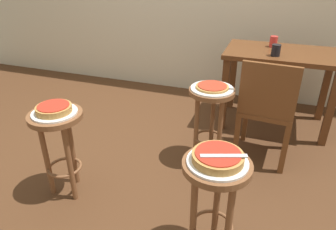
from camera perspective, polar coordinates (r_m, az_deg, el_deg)
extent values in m
plane|color=#4C2D19|center=(2.63, -6.63, -7.94)|extent=(6.00, 6.00, 0.00)
cylinder|color=brown|center=(1.55, 8.91, -9.12)|extent=(0.34, 0.34, 0.03)
cylinder|color=brown|center=(1.83, 8.87, -15.06)|extent=(0.04, 0.04, 0.59)
cylinder|color=brown|center=(1.72, 4.63, -17.89)|extent=(0.04, 0.04, 0.59)
cylinder|color=brown|center=(1.70, 10.95, -19.09)|extent=(0.04, 0.04, 0.59)
torus|color=brown|center=(1.81, 7.96, -19.29)|extent=(0.23, 0.23, 0.02)
cylinder|color=silver|center=(1.53, 8.98, -8.41)|extent=(0.30, 0.30, 0.01)
cylinder|color=#B78442|center=(1.52, 9.05, -7.62)|extent=(0.25, 0.25, 0.04)
cylinder|color=red|center=(1.51, 9.11, -6.90)|extent=(0.22, 0.22, 0.01)
cylinder|color=brown|center=(2.09, -19.83, -0.16)|extent=(0.34, 0.34, 0.03)
cylinder|color=brown|center=(2.31, -17.05, -5.83)|extent=(0.04, 0.04, 0.59)
cylinder|color=brown|center=(2.27, -21.24, -7.36)|extent=(0.04, 0.04, 0.59)
cylinder|color=brown|center=(2.16, -17.43, -8.46)|extent=(0.04, 0.04, 0.59)
torus|color=brown|center=(2.30, -18.25, -9.00)|extent=(0.23, 0.23, 0.02)
cylinder|color=silver|center=(2.08, -19.93, 0.41)|extent=(0.28, 0.28, 0.01)
cylinder|color=#B78442|center=(2.07, -20.04, 1.05)|extent=(0.22, 0.22, 0.04)
cylinder|color=red|center=(2.06, -20.15, 1.62)|extent=(0.19, 0.19, 0.01)
cylinder|color=brown|center=(2.34, 7.98, 4.25)|extent=(0.34, 0.34, 0.03)
cylinder|color=brown|center=(2.57, 8.04, -1.23)|extent=(0.04, 0.04, 0.59)
cylinder|color=brown|center=(2.45, 5.16, -2.58)|extent=(0.04, 0.04, 0.59)
cylinder|color=brown|center=(2.42, 9.37, -3.28)|extent=(0.04, 0.04, 0.59)
torus|color=brown|center=(2.53, 7.40, -4.07)|extent=(0.23, 0.23, 0.02)
cylinder|color=silver|center=(2.33, 8.02, 4.78)|extent=(0.32, 0.32, 0.01)
cylinder|color=#B78442|center=(2.33, 8.04, 5.09)|extent=(0.24, 0.24, 0.01)
cylinder|color=#B23823|center=(2.33, 8.06, 5.33)|extent=(0.21, 0.21, 0.01)
cube|color=#5B3319|center=(3.04, 20.10, 10.47)|extent=(1.00, 0.60, 0.04)
cube|color=#5B3319|center=(2.95, 10.19, 3.61)|extent=(0.06, 0.06, 0.69)
cube|color=#5B3319|center=(2.97, 27.42, 0.95)|extent=(0.06, 0.06, 0.69)
cube|color=#5B3319|center=(3.41, 11.71, 6.82)|extent=(0.06, 0.06, 0.69)
cube|color=#5B3319|center=(3.43, 26.64, 4.50)|extent=(0.06, 0.06, 0.69)
cylinder|color=black|center=(2.86, 19.03, 11.07)|extent=(0.08, 0.08, 0.10)
cylinder|color=red|center=(3.14, 18.63, 12.54)|extent=(0.07, 0.07, 0.10)
cube|color=brown|center=(2.57, 17.61, 1.11)|extent=(0.43, 0.43, 0.04)
cube|color=brown|center=(2.31, 17.76, 4.12)|extent=(0.40, 0.06, 0.40)
cube|color=brown|center=(2.82, 21.06, -2.17)|extent=(0.04, 0.04, 0.42)
cube|color=brown|center=(2.84, 13.91, -0.81)|extent=(0.04, 0.04, 0.42)
cube|color=brown|center=(2.51, 20.38, -5.93)|extent=(0.04, 0.04, 0.42)
cube|color=brown|center=(2.53, 12.33, -4.36)|extent=(0.04, 0.04, 0.42)
cube|color=silver|center=(1.48, 10.12, -7.32)|extent=(0.22, 0.10, 0.01)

